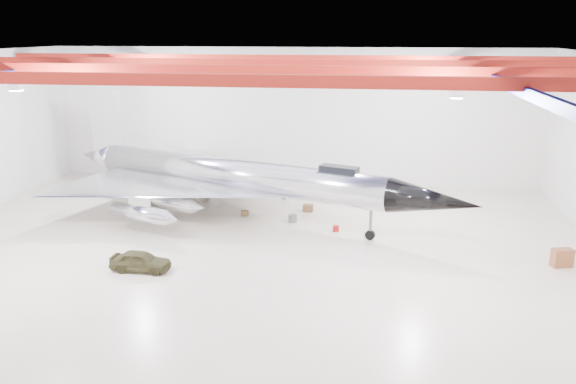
# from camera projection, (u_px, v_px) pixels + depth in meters

# --- Properties ---
(floor) EXTENTS (40.00, 40.00, 0.00)m
(floor) POSITION_uv_depth(u_px,v_px,m) (255.00, 246.00, 33.21)
(floor) COLOR beige
(floor) RESTS_ON ground
(wall_back) EXTENTS (40.00, 0.00, 40.00)m
(wall_back) POSITION_uv_depth(u_px,v_px,m) (291.00, 116.00, 45.95)
(wall_back) COLOR silver
(wall_back) RESTS_ON floor
(ceiling) EXTENTS (40.00, 40.00, 0.00)m
(ceiling) POSITION_uv_depth(u_px,v_px,m) (252.00, 55.00, 30.17)
(ceiling) COLOR #0A0F38
(ceiling) RESTS_ON wall_back
(ceiling_structure) EXTENTS (39.50, 29.50, 1.08)m
(ceiling_structure) POSITION_uv_depth(u_px,v_px,m) (252.00, 68.00, 30.35)
(ceiling_structure) COLOR maroon
(ceiling_structure) RESTS_ON ceiling
(jet_aircraft) EXTENTS (28.96, 21.61, 8.15)m
(jet_aircraft) POSITION_uv_depth(u_px,v_px,m) (234.00, 179.00, 37.66)
(jet_aircraft) COLOR silver
(jet_aircraft) RESTS_ON floor
(jeep) EXTENTS (3.21, 1.32, 1.09)m
(jeep) POSITION_uv_depth(u_px,v_px,m) (140.00, 261.00, 29.62)
(jeep) COLOR #3B371D
(jeep) RESTS_ON floor
(desk) EXTENTS (1.20, 0.81, 1.00)m
(desk) POSITION_uv_depth(u_px,v_px,m) (562.00, 258.00, 30.14)
(desk) COLOR brown
(desk) RESTS_ON floor
(toolbox_red) EXTENTS (0.58, 0.51, 0.35)m
(toolbox_red) POSITION_uv_depth(u_px,v_px,m) (237.00, 194.00, 43.06)
(toolbox_red) COLOR #A01010
(toolbox_red) RESTS_ON floor
(engine_drum) EXTENTS (0.68, 0.68, 0.49)m
(engine_drum) POSITION_uv_depth(u_px,v_px,m) (293.00, 218.00, 37.24)
(engine_drum) COLOR #59595B
(engine_drum) RESTS_ON floor
(parts_bin) EXTENTS (0.73, 0.61, 0.48)m
(parts_bin) POSITION_uv_depth(u_px,v_px,m) (308.00, 208.00, 39.46)
(parts_bin) COLOR olive
(parts_bin) RESTS_ON floor
(crate_small) EXTENTS (0.47, 0.43, 0.26)m
(crate_small) POSITION_uv_depth(u_px,v_px,m) (190.00, 202.00, 41.21)
(crate_small) COLOR #59595B
(crate_small) RESTS_ON floor
(tool_chest) EXTENTS (0.51, 0.51, 0.37)m
(tool_chest) POSITION_uv_depth(u_px,v_px,m) (336.00, 229.00, 35.53)
(tool_chest) COLOR #A01010
(tool_chest) RESTS_ON floor
(oil_barrel) EXTENTS (0.57, 0.52, 0.33)m
(oil_barrel) POSITION_uv_depth(u_px,v_px,m) (245.00, 213.00, 38.61)
(oil_barrel) COLOR olive
(oil_barrel) RESTS_ON floor
(spares_box) EXTENTS (0.51, 0.51, 0.37)m
(spares_box) POSITION_uv_depth(u_px,v_px,m) (284.00, 196.00, 42.45)
(spares_box) COLOR #59595B
(spares_box) RESTS_ON floor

